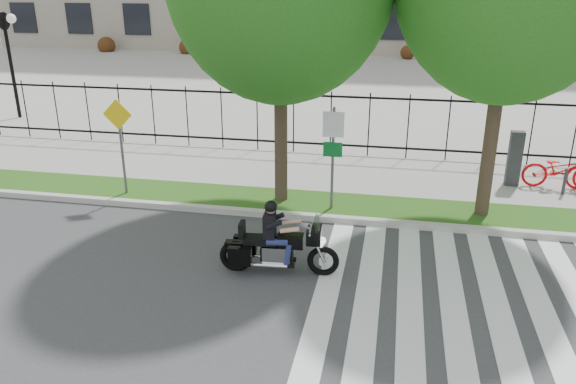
# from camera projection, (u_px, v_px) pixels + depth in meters

# --- Properties ---
(ground) EXTENTS (120.00, 120.00, 0.00)m
(ground) POSITION_uv_depth(u_px,v_px,m) (197.00, 305.00, 9.93)
(ground) COLOR #37373A
(ground) RESTS_ON ground
(curb) EXTENTS (60.00, 0.20, 0.15)m
(curb) POSITION_uv_depth(u_px,v_px,m) (255.00, 213.00, 13.66)
(curb) COLOR #B1AFA6
(curb) RESTS_ON ground
(grass_verge) EXTENTS (60.00, 1.50, 0.15)m
(grass_verge) POSITION_uv_depth(u_px,v_px,m) (263.00, 200.00, 14.44)
(grass_verge) COLOR #235014
(grass_verge) RESTS_ON ground
(sidewalk) EXTENTS (60.00, 3.50, 0.15)m
(sidewalk) POSITION_uv_depth(u_px,v_px,m) (283.00, 170.00, 16.74)
(sidewalk) COLOR #9F9D95
(sidewalk) RESTS_ON ground
(plaza) EXTENTS (80.00, 34.00, 0.10)m
(plaza) POSITION_uv_depth(u_px,v_px,m) (344.00, 78.00, 32.85)
(plaza) COLOR #9F9D95
(plaza) RESTS_ON ground
(crosswalk_stripes) EXTENTS (5.70, 8.00, 0.01)m
(crosswalk_stripes) POSITION_uv_depth(u_px,v_px,m) (481.00, 336.00, 9.05)
(crosswalk_stripes) COLOR silver
(crosswalk_stripes) RESTS_ON ground
(iron_fence) EXTENTS (30.00, 0.06, 2.00)m
(iron_fence) POSITION_uv_depth(u_px,v_px,m) (294.00, 121.00, 17.96)
(iron_fence) COLOR black
(iron_fence) RESTS_ON sidewalk
(lamp_post_left) EXTENTS (1.06, 0.70, 4.25)m
(lamp_post_left) POSITION_uv_depth(u_px,v_px,m) (7.00, 40.00, 21.99)
(lamp_post_left) COLOR black
(lamp_post_left) RESTS_ON ground
(sign_pole_regulatory) EXTENTS (0.50, 0.09, 2.50)m
(sign_pole_regulatory) POSITION_uv_depth(u_px,v_px,m) (333.00, 146.00, 13.19)
(sign_pole_regulatory) COLOR #59595B
(sign_pole_regulatory) RESTS_ON grass_verge
(sign_pole_warning) EXTENTS (0.78, 0.09, 2.49)m
(sign_pole_warning) POSITION_uv_depth(u_px,v_px,m) (120.00, 134.00, 14.17)
(sign_pole_warning) COLOR #59595B
(sign_pole_warning) RESTS_ON grass_verge
(motorcycle_rider) EXTENTS (2.36, 0.72, 1.82)m
(motorcycle_rider) POSITION_uv_depth(u_px,v_px,m) (278.00, 245.00, 10.81)
(motorcycle_rider) COLOR black
(motorcycle_rider) RESTS_ON ground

